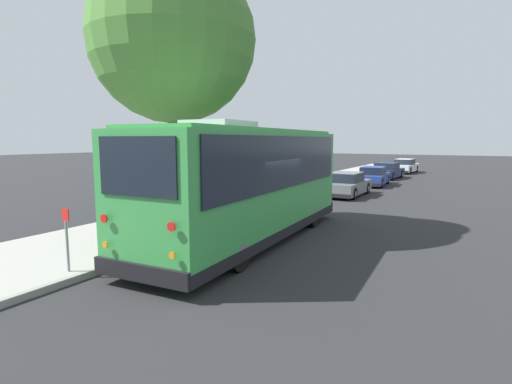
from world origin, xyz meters
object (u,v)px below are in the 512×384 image
object	(u,v)px
shuttle_bus	(250,179)
parked_sedan_gray	(347,185)
parked_sedan_navy	(387,171)
sign_post_near	(67,239)
parked_sedan_white	(405,166)
street_tree	(175,29)
sign_post_far	(131,227)
parked_sedan_blue	(373,177)
fire_hydrant	(299,190)

from	to	relation	value
shuttle_bus	parked_sedan_gray	world-z (taller)	shuttle_bus
parked_sedan_navy	sign_post_near	bearing A→B (deg)	-178.61
parked_sedan_white	street_tree	distance (m)	29.91
shuttle_bus	sign_post_far	world-z (taller)	shuttle_bus
street_tree	sign_post_near	distance (m)	7.47
parked_sedan_gray	sign_post_near	size ratio (longest dim) A/B	3.11
parked_sedan_navy	sign_post_far	bearing A→B (deg)	-178.81
parked_sedan_white	sign_post_far	xyz separation A→B (m)	(-32.17, 1.64, 0.20)
parked_sedan_blue	parked_sedan_navy	distance (m)	5.56
parked_sedan_navy	fire_hydrant	distance (m)	14.56
parked_sedan_gray	sign_post_far	xyz separation A→B (m)	(-14.23, 1.47, 0.21)
parked_sedan_white	fire_hydrant	xyz separation A→B (m)	(-20.95, 1.70, -0.06)
sign_post_near	fire_hydrant	world-z (taller)	sign_post_near
parked_sedan_gray	sign_post_near	world-z (taller)	sign_post_near
shuttle_bus	parked_sedan_gray	size ratio (longest dim) A/B	2.19
sign_post_far	fire_hydrant	bearing A→B (deg)	0.30
parked_sedan_blue	sign_post_far	xyz separation A→B (m)	(-20.15, 1.53, 0.22)
sign_post_near	fire_hydrant	distance (m)	13.06
parked_sedan_blue	street_tree	size ratio (longest dim) A/B	0.48
shuttle_bus	parked_sedan_navy	size ratio (longest dim) A/B	2.16
parked_sedan_gray	street_tree	distance (m)	12.95
street_tree	sign_post_near	bearing A→B (deg)	-169.92
sign_post_far	parked_sedan_gray	bearing A→B (deg)	-5.89
parked_sedan_gray	parked_sedan_navy	bearing A→B (deg)	0.61
shuttle_bus	parked_sedan_navy	world-z (taller)	shuttle_bus
parked_sedan_navy	sign_post_far	distance (m)	25.74
parked_sedan_navy	sign_post_near	distance (m)	27.58
shuttle_bus	street_tree	distance (m)	5.38
parked_sedan_gray	sign_post_near	xyz separation A→B (m)	(-16.07, 1.47, 0.28)
sign_post_far	parked_sedan_white	bearing A→B (deg)	-2.92
parked_sedan_blue	parked_sedan_white	xyz separation A→B (m)	(12.02, -0.12, 0.02)
sign_post_far	fire_hydrant	distance (m)	11.22
street_tree	fire_hydrant	distance (m)	10.23
parked_sedan_navy	sign_post_far	size ratio (longest dim) A/B	3.41
street_tree	sign_post_far	bearing A→B (deg)	-163.90
parked_sedan_blue	street_tree	xyz separation A→B (m)	(-17.19, 2.38, 5.96)
street_tree	shuttle_bus	bearing A→B (deg)	-89.39
parked_sedan_navy	fire_hydrant	xyz separation A→B (m)	(-14.49, 1.38, -0.03)
parked_sedan_blue	parked_sedan_white	size ratio (longest dim) A/B	0.97
shuttle_bus	fire_hydrant	world-z (taller)	shuttle_bus
shuttle_bus	sign_post_near	size ratio (longest dim) A/B	6.84
fire_hydrant	street_tree	bearing A→B (deg)	174.51
parked_sedan_blue	sign_post_near	distance (m)	22.05
shuttle_bus	parked_sedan_white	size ratio (longest dim) A/B	2.06
parked_sedan_navy	fire_hydrant	world-z (taller)	parked_sedan_navy
street_tree	sign_post_near	world-z (taller)	street_tree
parked_sedan_blue	sign_post_far	distance (m)	20.21
street_tree	fire_hydrant	bearing A→B (deg)	-5.49
parked_sedan_blue	fire_hydrant	size ratio (longest dim) A/B	5.65
sign_post_near	fire_hydrant	size ratio (longest dim) A/B	1.75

